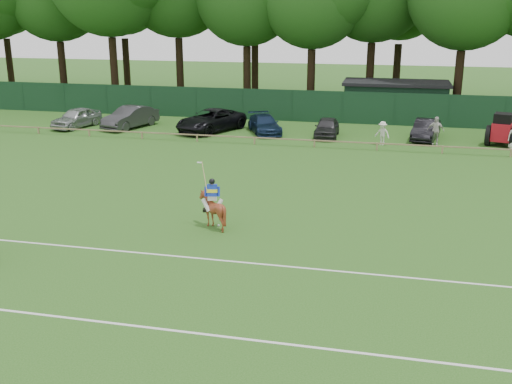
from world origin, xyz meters
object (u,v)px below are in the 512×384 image
(sedan_navy, at_px, (265,124))
(estate_black, at_px, (426,130))
(horse_chestnut, at_px, (213,210))
(sedan_grey, at_px, (130,117))
(hatch_grey, at_px, (327,127))
(spectator_left, at_px, (382,133))
(spectator_mid, at_px, (435,131))
(tractor, at_px, (502,130))
(sedan_silver, at_px, (76,118))
(suv_black, at_px, (211,120))
(polo_ball, at_px, (219,225))
(utility_shed, at_px, (395,100))

(sedan_navy, distance_m, estate_black, 11.26)
(horse_chestnut, height_order, sedan_grey, sedan_grey)
(sedan_navy, distance_m, hatch_grey, 4.54)
(sedan_navy, height_order, hatch_grey, hatch_grey)
(spectator_left, bearing_deg, estate_black, 63.08)
(sedan_navy, height_order, spectator_left, spectator_left)
(hatch_grey, bearing_deg, spectator_mid, -8.31)
(horse_chestnut, relative_size, spectator_left, 0.95)
(sedan_navy, height_order, tractor, tractor)
(sedan_silver, height_order, suv_black, suv_black)
(polo_ball, distance_m, tractor, 23.55)
(sedan_grey, xyz_separation_m, utility_shed, (19.45, 8.43, 0.73))
(spectator_left, bearing_deg, utility_shed, 110.01)
(horse_chestnut, relative_size, suv_black, 0.26)
(sedan_grey, relative_size, polo_ball, 54.20)
(polo_ball, xyz_separation_m, utility_shed, (6.94, 27.64, 1.49))
(utility_shed, bearing_deg, spectator_left, -94.11)
(suv_black, bearing_deg, estate_black, 25.96)
(sedan_grey, distance_m, spectator_mid, 22.14)
(sedan_grey, bearing_deg, hatch_grey, 17.21)
(sedan_silver, distance_m, hatch_grey, 18.91)
(spectator_mid, relative_size, tractor, 0.64)
(estate_black, bearing_deg, suv_black, -167.81)
(sedan_navy, height_order, estate_black, estate_black)
(suv_black, height_order, spectator_mid, spectator_mid)
(sedan_grey, bearing_deg, utility_shed, 40.93)
(horse_chestnut, distance_m, spectator_left, 18.61)
(sedan_silver, bearing_deg, tractor, 13.90)
(spectator_mid, bearing_deg, sedan_silver, -177.97)
(spectator_mid, bearing_deg, utility_shed, 108.36)
(sedan_navy, bearing_deg, tractor, -26.35)
(sedan_navy, bearing_deg, estate_black, -23.64)
(suv_black, bearing_deg, hatch_grey, 23.59)
(tractor, bearing_deg, sedan_navy, -165.63)
(sedan_silver, height_order, utility_shed, utility_shed)
(horse_chestnut, xyz_separation_m, hatch_grey, (2.56, 19.27, -0.08))
(suv_black, xyz_separation_m, estate_black, (15.26, 0.40, -0.10))
(horse_chestnut, xyz_separation_m, polo_ball, (0.21, 0.13, -0.70))
(hatch_grey, bearing_deg, utility_shed, 60.67)
(horse_chestnut, bearing_deg, utility_shed, -115.98)
(sedan_silver, bearing_deg, horse_chestnut, -35.83)
(estate_black, bearing_deg, sedan_silver, -166.59)
(suv_black, relative_size, spectator_mid, 3.06)
(sedan_silver, bearing_deg, suv_black, 17.34)
(horse_chestnut, distance_m, tractor, 23.76)
(horse_chestnut, relative_size, sedan_silver, 0.34)
(sedan_navy, bearing_deg, polo_ball, -108.40)
(polo_ball, bearing_deg, estate_black, 65.22)
(horse_chestnut, bearing_deg, estate_black, -126.67)
(sedan_grey, height_order, spectator_left, sedan_grey)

